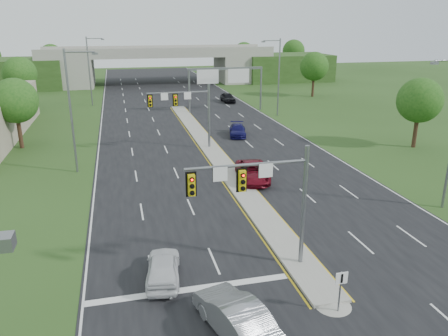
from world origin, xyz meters
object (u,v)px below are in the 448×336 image
object	(u,v)px
keep_right_sign	(341,285)
car_white	(163,267)
signal_mast_near	(265,191)
sign_gantry	(225,77)
car_far_b	(238,130)
overpass	(158,68)
car_far_a	(252,172)
signal_mast_far	(188,106)
car_far_c	(228,98)
car_silver	(235,316)

from	to	relation	value
keep_right_sign	car_white	world-z (taller)	keep_right_sign
signal_mast_near	sign_gantry	xyz separation A→B (m)	(8.95, 44.99, 0.51)
keep_right_sign	car_far_b	xyz separation A→B (m)	(4.47, 34.06, -0.82)
signal_mast_near	overpass	size ratio (longest dim) A/B	0.09
sign_gantry	car_far_a	world-z (taller)	sign_gantry
signal_mast_near	keep_right_sign	size ratio (longest dim) A/B	3.18
signal_mast_far	overpass	bearing A→B (deg)	87.65
sign_gantry	car_white	bearing A→B (deg)	-107.88
keep_right_sign	car_white	distance (m)	9.12
overpass	car_white	distance (m)	80.15
car_white	car_far_c	bearing A→B (deg)	-99.68
car_far_a	car_far_c	distance (m)	39.55
car_silver	car_far_a	bearing A→B (deg)	-125.37
car_far_a	car_silver	bearing A→B (deg)	-100.06
car_far_c	car_silver	bearing A→B (deg)	-104.86
signal_mast_far	keep_right_sign	distance (m)	29.71
car_white	car_far_b	size ratio (longest dim) A/B	0.92
car_white	car_far_c	size ratio (longest dim) A/B	0.93
car_silver	car_far_a	size ratio (longest dim) A/B	0.92
car_far_b	car_silver	bearing A→B (deg)	-92.28
keep_right_sign	car_white	bearing A→B (deg)	148.17
overpass	car_far_b	size ratio (longest dim) A/B	17.10
signal_mast_near	car_far_a	bearing A→B (deg)	75.00
overpass	car_far_c	bearing A→B (deg)	-71.44
sign_gantry	signal_mast_near	bearing A→B (deg)	-101.25
keep_right_sign	car_far_b	size ratio (longest dim) A/B	0.47
car_far_b	car_far_c	distance (m)	23.71
car_far_a	car_far_b	distance (m)	15.85
car_white	car_silver	size ratio (longest dim) A/B	0.83
sign_gantry	overpass	bearing A→B (deg)	100.79
sign_gantry	car_white	xyz separation A→B (m)	(-14.41, -44.65, -4.49)
signal_mast_far	car_far_b	distance (m)	9.10
signal_mast_far	car_far_c	distance (m)	30.35
keep_right_sign	car_silver	world-z (taller)	keep_right_sign
overpass	sign_gantry	bearing A→B (deg)	-79.21
keep_right_sign	car_far_b	distance (m)	34.36
car_white	car_far_b	world-z (taller)	car_white
keep_right_sign	car_far_c	bearing A→B (deg)	80.94
keep_right_sign	overpass	bearing A→B (deg)	90.00
signal_mast_far	car_silver	xyz separation A→B (m)	(-2.85, -29.66, -3.86)
signal_mast_near	car_far_b	size ratio (longest dim) A/B	1.50
keep_right_sign	car_far_a	bearing A→B (deg)	85.36
signal_mast_far	car_far_c	world-z (taller)	signal_mast_far
car_white	signal_mast_far	bearing A→B (deg)	-94.36
car_white	car_far_c	world-z (taller)	car_far_c
sign_gantry	car_silver	world-z (taller)	sign_gantry
signal_mast_far	signal_mast_near	bearing A→B (deg)	-90.00
car_silver	car_far_b	size ratio (longest dim) A/B	1.10
signal_mast_far	sign_gantry	distance (m)	21.91
car_white	car_far_c	distance (m)	55.15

